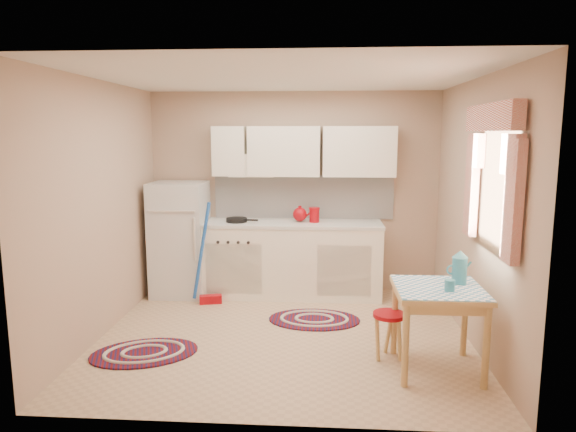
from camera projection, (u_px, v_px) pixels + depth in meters
The scene contains 14 objects.
room_shell at pixel (302, 173), 5.08m from camera, with size 3.64×3.60×2.52m.
fridge at pixel (180, 239), 6.32m from camera, with size 0.65×0.60×1.40m, color silver.
broom at pixel (210, 254), 5.96m from camera, with size 0.28×0.12×1.20m, color blue, non-canonical shape.
base_cabinets at pixel (288, 260), 6.32m from camera, with size 2.25×0.60×0.88m, color white.
countertop at pixel (288, 224), 6.25m from camera, with size 2.27×0.62×0.04m, color silver.
frying_pan at pixel (237, 220), 6.23m from camera, with size 0.26×0.26×0.05m, color black.
red_kettle at pixel (300, 214), 6.22m from camera, with size 0.19×0.17×0.19m, color #9A050D, non-canonical shape.
red_canister at pixel (314, 216), 6.21m from camera, with size 0.12×0.12×0.16m, color #9A050D.
table at pixel (437, 329), 4.31m from camera, with size 0.72×0.72×0.72m, color #DCB36E.
stool at pixel (389, 336), 4.55m from camera, with size 0.29×0.29×0.42m, color #9A050D.
coffee_pot at pixel (460, 266), 4.33m from camera, with size 0.16×0.13×0.31m, color teal, non-canonical shape.
mug at pixel (450, 286), 4.14m from camera, with size 0.08×0.08×0.10m, color teal.
rug_center at pixel (314, 319), 5.51m from camera, with size 0.98×0.65×0.02m, color #650C0B, non-canonical shape.
rug_left at pixel (144, 353), 4.68m from camera, with size 0.97×0.64×0.02m, color #650C0B, non-canonical shape.
Camera 1 is at (0.37, -4.84, 1.99)m, focal length 32.00 mm.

